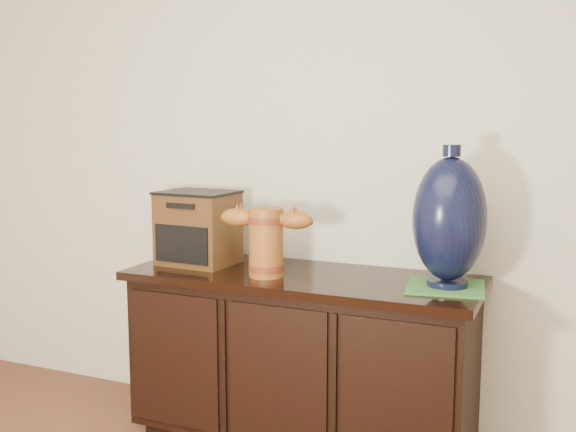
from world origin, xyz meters
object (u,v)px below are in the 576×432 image
at_px(tv_radio, 198,228).
at_px(spray_can, 255,248).
at_px(lamp_base, 449,220).
at_px(sideboard, 302,359).
at_px(terracotta_vessel, 266,238).

relative_size(tv_radio, spray_can, 2.16).
relative_size(lamp_base, spray_can, 3.42).
bearing_deg(sideboard, terracotta_vessel, -140.25).
bearing_deg(sideboard, lamp_base, -0.02).
relative_size(terracotta_vessel, spray_can, 2.55).
relative_size(terracotta_vessel, lamp_base, 0.75).
bearing_deg(tv_radio, terracotta_vessel, -11.92).
xyz_separation_m(sideboard, tv_radio, (-0.50, 0.01, 0.53)).
bearing_deg(spray_can, terracotta_vessel, -51.77).
relative_size(terracotta_vessel, tv_radio, 1.18).
bearing_deg(spray_can, tv_radio, -164.20).
bearing_deg(lamp_base, sideboard, 179.98).
bearing_deg(tv_radio, lamp_base, 3.07).
height_order(sideboard, spray_can, spray_can).
distance_m(lamp_base, spray_can, 0.87).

